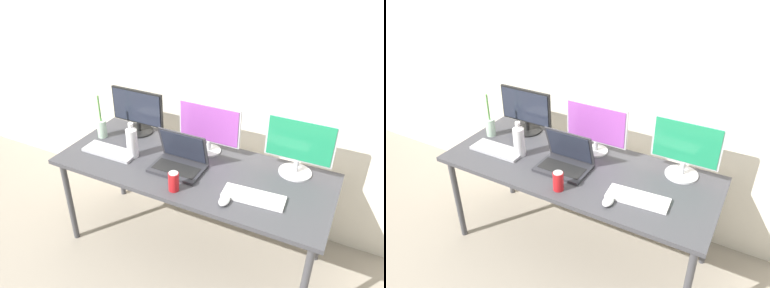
# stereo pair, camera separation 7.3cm
# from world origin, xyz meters

# --- Properties ---
(ground_plane) EXTENTS (16.00, 16.00, 0.00)m
(ground_plane) POSITION_xyz_m (0.00, 0.00, 0.00)
(ground_plane) COLOR gray
(wall_back) EXTENTS (7.00, 0.08, 2.60)m
(wall_back) POSITION_xyz_m (0.00, 0.59, 1.30)
(wall_back) COLOR silver
(wall_back) RESTS_ON ground
(work_desk) EXTENTS (1.86, 0.75, 0.74)m
(work_desk) POSITION_xyz_m (0.00, 0.00, 0.68)
(work_desk) COLOR #424247
(work_desk) RESTS_ON ground
(monitor_left) EXTENTS (0.44, 0.22, 0.35)m
(monitor_left) POSITION_xyz_m (-0.59, 0.26, 0.92)
(monitor_left) COLOR black
(monitor_left) RESTS_ON work_desk
(monitor_center) EXTENTS (0.46, 0.17, 0.37)m
(monitor_center) POSITION_xyz_m (0.01, 0.24, 0.94)
(monitor_center) COLOR silver
(monitor_center) RESTS_ON work_desk
(monitor_right) EXTENTS (0.43, 0.21, 0.39)m
(monitor_right) POSITION_xyz_m (0.63, 0.24, 0.95)
(monitor_right) COLOR silver
(monitor_right) RESTS_ON work_desk
(laptop_silver) EXTENTS (0.35, 0.24, 0.25)m
(laptop_silver) POSITION_xyz_m (-0.07, -0.04, 0.80)
(laptop_silver) COLOR #2D2D33
(laptop_silver) RESTS_ON work_desk
(keyboard_main) EXTENTS (0.38, 0.16, 0.02)m
(keyboard_main) POSITION_xyz_m (0.48, -0.13, 0.75)
(keyboard_main) COLOR white
(keyboard_main) RESTS_ON work_desk
(keyboard_aux) EXTENTS (0.40, 0.15, 0.02)m
(keyboard_aux) POSITION_xyz_m (-0.60, -0.10, 0.75)
(keyboard_aux) COLOR #B2B2B7
(keyboard_aux) RESTS_ON work_desk
(mouse_by_keyboard) EXTENTS (0.07, 0.10, 0.03)m
(mouse_by_keyboard) POSITION_xyz_m (0.34, -0.25, 0.76)
(mouse_by_keyboard) COLOR silver
(mouse_by_keyboard) RESTS_ON work_desk
(water_bottle) EXTENTS (0.08, 0.08, 0.26)m
(water_bottle) POSITION_xyz_m (-0.43, -0.06, 0.86)
(water_bottle) COLOR silver
(water_bottle) RESTS_ON work_desk
(soda_can_near_keyboard) EXTENTS (0.07, 0.07, 0.13)m
(soda_can_near_keyboard) POSITION_xyz_m (0.01, -0.27, 0.80)
(soda_can_near_keyboard) COLOR red
(soda_can_near_keyboard) RESTS_ON work_desk
(bamboo_vase) EXTENTS (0.07, 0.07, 0.34)m
(bamboo_vase) POSITION_xyz_m (-0.80, 0.07, 0.82)
(bamboo_vase) COLOR #B2D1B7
(bamboo_vase) RESTS_ON work_desk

